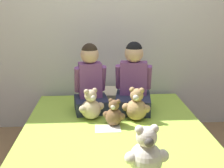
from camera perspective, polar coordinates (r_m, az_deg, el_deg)
wall_behind_bed at (r=3.10m, az=-0.66°, el=13.52°), size 8.00×0.06×2.50m
bed at (r=2.42m, az=0.54°, el=-13.57°), size 1.54×1.86×0.39m
child_on_left at (r=2.67m, az=-4.39°, el=0.35°), size 0.35×0.34×0.65m
child_on_right at (r=2.70m, az=4.35°, el=0.11°), size 0.38×0.43×0.66m
teddy_bear_held_by_left_child at (r=2.50m, az=-4.29°, el=-4.53°), size 0.22×0.18×0.28m
teddy_bear_held_by_right_child at (r=2.48m, az=4.98°, el=-4.56°), size 0.24×0.19×0.30m
teddy_bear_between_children at (r=2.38m, az=0.49°, el=-6.14°), size 0.19×0.15×0.23m
teddy_bear_at_foot_of_bed at (r=1.73m, az=6.94°, el=-13.95°), size 0.27×0.20×0.32m
pillow_at_headboard at (r=2.99m, az=-0.37°, el=-2.34°), size 0.45×0.33×0.11m
sign_card at (r=2.35m, az=-0.85°, el=-9.05°), size 0.21×0.15×0.00m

